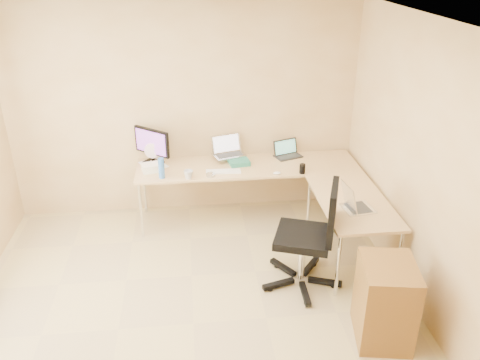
{
  "coord_description": "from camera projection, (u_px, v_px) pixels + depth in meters",
  "views": [
    {
      "loc": [
        0.04,
        -3.49,
        3.12
      ],
      "look_at": [
        0.55,
        1.1,
        0.9
      ],
      "focal_mm": 36.74,
      "sensor_mm": 36.0,
      "label": 1
    }
  ],
  "objects": [
    {
      "name": "mouse",
      "position": [
        277.0,
        173.0,
        5.64
      ],
      "size": [
        0.1,
        0.07,
        0.03
      ],
      "primitive_type": "ellipsoid",
      "rotation": [
        0.0,
        0.0,
        0.11
      ],
      "color": "white",
      "rests_on": "desk_main"
    },
    {
      "name": "white_box",
      "position": [
        152.0,
        167.0,
        5.72
      ],
      "size": [
        0.27,
        0.22,
        0.09
      ],
      "primitive_type": "cube",
      "rotation": [
        0.0,
        0.0,
        0.24
      ],
      "color": "#EBE9CD",
      "rests_on": "desk_main"
    },
    {
      "name": "floor",
      "position": [
        193.0,
        324.0,
        4.47
      ],
      "size": [
        4.5,
        4.5,
        0.0
      ],
      "primitive_type": "plane",
      "color": "tan",
      "rests_on": "ground"
    },
    {
      "name": "office_chair",
      "position": [
        303.0,
        241.0,
        4.81
      ],
      "size": [
        0.87,
        0.87,
        1.13
      ],
      "primitive_type": "cube",
      "rotation": [
        0.0,
        0.0,
        -0.35
      ],
      "color": "black",
      "rests_on": "ground"
    },
    {
      "name": "papers",
      "position": [
        153.0,
        164.0,
        5.9
      ],
      "size": [
        0.38,
        0.41,
        0.01
      ],
      "primitive_type": "cube",
      "rotation": [
        0.0,
        0.0,
        0.54
      ],
      "color": "white",
      "rests_on": "desk_main"
    },
    {
      "name": "water_bottle",
      "position": [
        161.0,
        168.0,
        5.52
      ],
      "size": [
        0.07,
        0.07,
        0.24
      ],
      "primitive_type": "cylinder",
      "rotation": [
        0.0,
        0.0,
        -0.01
      ],
      "color": "#2F63B0",
      "rests_on": "desk_main"
    },
    {
      "name": "book_stack",
      "position": [
        238.0,
        160.0,
        5.95
      ],
      "size": [
        0.28,
        0.35,
        0.05
      ],
      "primitive_type": "cube",
      "rotation": [
        0.0,
        0.0,
        0.15
      ],
      "color": "#25725A",
      "rests_on": "desk_main"
    },
    {
      "name": "desk_main",
      "position": [
        247.0,
        192.0,
        6.04
      ],
      "size": [
        2.65,
        0.7,
        0.73
      ],
      "primitive_type": "cube",
      "color": "tan",
      "rests_on": "ground"
    },
    {
      "name": "wall_right",
      "position": [
        438.0,
        185.0,
        4.12
      ],
      "size": [
        0.0,
        4.5,
        4.5
      ],
      "primitive_type": "plane",
      "rotation": [
        1.57,
        0.0,
        -1.57
      ],
      "color": "tan",
      "rests_on": "ground"
    },
    {
      "name": "cd_stack",
      "position": [
        211.0,
        175.0,
        5.6
      ],
      "size": [
        0.15,
        0.15,
        0.03
      ],
      "primitive_type": "cylinder",
      "rotation": [
        0.0,
        0.0,
        0.43
      ],
      "color": "silver",
      "rests_on": "desk_main"
    },
    {
      "name": "cabinet",
      "position": [
        385.0,
        303.0,
        4.19
      ],
      "size": [
        0.53,
        0.62,
        0.76
      ],
      "primitive_type": "cube",
      "rotation": [
        0.0,
        0.0,
        -0.17
      ],
      "color": "#A46240",
      "rests_on": "ground"
    },
    {
      "name": "monitor",
      "position": [
        152.0,
        146.0,
        5.86
      ],
      "size": [
        0.5,
        0.45,
        0.44
      ],
      "primitive_type": "cube",
      "rotation": [
        0.0,
        0.0,
        -0.69
      ],
      "color": "black",
      "rests_on": "desk_main"
    },
    {
      "name": "desk_return",
      "position": [
        349.0,
        230.0,
        5.25
      ],
      "size": [
        0.7,
        1.3,
        0.73
      ],
      "primitive_type": "cube",
      "color": "tan",
      "rests_on": "ground"
    },
    {
      "name": "black_cup",
      "position": [
        302.0,
        169.0,
        5.65
      ],
      "size": [
        0.08,
        0.08,
        0.11
      ],
      "primitive_type": "cylinder",
      "rotation": [
        0.0,
        0.0,
        -0.31
      ],
      "color": "black",
      "rests_on": "desk_main"
    },
    {
      "name": "laptop_center",
      "position": [
        229.0,
        146.0,
        5.96
      ],
      "size": [
        0.45,
        0.39,
        0.24
      ],
      "primitive_type": "cube",
      "rotation": [
        0.0,
        0.0,
        0.3
      ],
      "color": "silver",
      "rests_on": "desk_main"
    },
    {
      "name": "laptop_black",
      "position": [
        288.0,
        149.0,
        6.07
      ],
      "size": [
        0.39,
        0.34,
        0.21
      ],
      "primitive_type": "cube",
      "rotation": [
        0.0,
        0.0,
        0.34
      ],
      "color": "black",
      "rests_on": "desk_main"
    },
    {
      "name": "ceiling",
      "position": [
        178.0,
        29.0,
        3.35
      ],
      "size": [
        4.5,
        4.5,
        0.0
      ],
      "primitive_type": "plane",
      "rotation": [
        3.14,
        0.0,
        0.0
      ],
      "color": "white",
      "rests_on": "ground"
    },
    {
      "name": "laptop_return",
      "position": [
        359.0,
        199.0,
        4.86
      ],
      "size": [
        0.38,
        0.32,
        0.23
      ],
      "primitive_type": "cube",
      "rotation": [
        0.0,
        0.0,
        1.71
      ],
      "color": "silver",
      "rests_on": "desk_return"
    },
    {
      "name": "desk_fan",
      "position": [
        153.0,
        153.0,
        5.9
      ],
      "size": [
        0.22,
        0.22,
        0.24
      ],
      "primitive_type": "cylinder",
      "rotation": [
        0.0,
        0.0,
        -0.17
      ],
      "color": "silver",
      "rests_on": "desk_main"
    },
    {
      "name": "wall_back",
      "position": [
        184.0,
        111.0,
        5.93
      ],
      "size": [
        4.5,
        0.0,
        4.5
      ],
      "primitive_type": "plane",
      "rotation": [
        1.57,
        0.0,
        0.0
      ],
      "color": "tan",
      "rests_on": "ground"
    },
    {
      "name": "keyboard",
      "position": [
        223.0,
        171.0,
        5.7
      ],
      "size": [
        0.41,
        0.12,
        0.02
      ],
      "primitive_type": "cube",
      "rotation": [
        0.0,
        0.0,
        -0.03
      ],
      "color": "white",
      "rests_on": "desk_main"
    },
    {
      "name": "mug",
      "position": [
        188.0,
        175.0,
        5.53
      ],
      "size": [
        0.11,
        0.11,
        0.1
      ],
      "primitive_type": "imported",
      "rotation": [
        0.0,
        0.0,
        0.0
      ],
      "color": "silver",
      "rests_on": "desk_main"
    }
  ]
}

